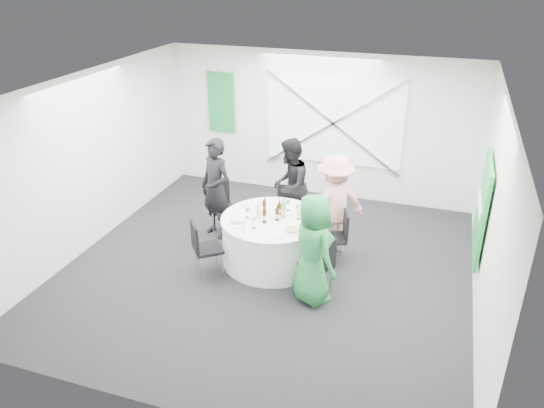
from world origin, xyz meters
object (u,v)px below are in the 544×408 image
(chair_back_right, at_px, (338,233))
(person_man_back_left, at_px, (216,189))
(green_water_bottle, at_px, (283,210))
(clear_water_bottle, at_px, (259,211))
(chair_front_left, at_px, (203,245))
(person_man_back, at_px, (290,186))
(chair_front_right, at_px, (320,262))
(person_woman_green, at_px, (313,249))
(person_woman_pink, at_px, (334,204))
(chair_back_left, at_px, (224,204))
(chair_back, at_px, (286,206))
(banquet_table, at_px, (272,240))

(chair_back_right, height_order, person_man_back_left, person_man_back_left)
(green_water_bottle, height_order, clear_water_bottle, green_water_bottle)
(chair_front_left, xyz_separation_m, green_water_bottle, (1.00, 0.77, 0.37))
(clear_water_bottle, bearing_deg, green_water_bottle, 23.70)
(person_man_back, relative_size, green_water_bottle, 5.27)
(clear_water_bottle, bearing_deg, chair_back_right, 19.15)
(green_water_bottle, bearing_deg, chair_back_right, 17.13)
(chair_front_right, relative_size, person_man_back, 0.52)
(person_woman_green, height_order, clear_water_bottle, person_woman_green)
(person_man_back, xyz_separation_m, person_woman_pink, (0.88, -0.46, -0.01))
(person_man_back_left, bearing_deg, chair_back_left, 67.39)
(chair_front_left, relative_size, person_woman_pink, 0.54)
(chair_front_left, height_order, person_woman_pink, person_woman_pink)
(chair_back, distance_m, green_water_bottle, 1.05)
(person_woman_green, relative_size, clear_water_bottle, 5.30)
(chair_front_right, relative_size, clear_water_bottle, 2.83)
(chair_back_right, height_order, person_woman_pink, person_woman_pink)
(chair_front_left, height_order, clear_water_bottle, clear_water_bottle)
(chair_front_right, relative_size, green_water_bottle, 2.72)
(banquet_table, xyz_separation_m, person_woman_pink, (0.81, 0.68, 0.43))
(chair_front_right, xyz_separation_m, clear_water_bottle, (-1.10, 0.51, 0.38))
(chair_front_left, distance_m, clear_water_bottle, 0.97)
(chair_back_left, xyz_separation_m, person_woman_pink, (1.89, 0.05, 0.26))
(chair_back, relative_size, chair_back_right, 0.98)
(clear_water_bottle, bearing_deg, chair_back, 84.58)
(chair_back_left, xyz_separation_m, chair_front_right, (1.99, -1.21, -0.06))
(person_woman_pink, bearing_deg, chair_back_right, 74.75)
(person_man_back_left, bearing_deg, person_man_back, 53.28)
(chair_front_left, bearing_deg, chair_back, -62.76)
(chair_back_left, relative_size, person_man_back, 0.58)
(chair_back, distance_m, person_woman_green, 2.04)
(banquet_table, xyz_separation_m, clear_water_bottle, (-0.19, -0.06, 0.50))
(person_man_back_left, bearing_deg, chair_back, 49.00)
(chair_front_left, distance_m, person_man_back_left, 1.32)
(person_woman_pink, bearing_deg, chair_back_left, -38.54)
(chair_back, height_order, person_woman_pink, person_woman_pink)
(banquet_table, bearing_deg, person_man_back_left, 154.82)
(person_man_back_left, xyz_separation_m, person_woman_pink, (1.98, 0.13, -0.05))
(person_man_back_left, height_order, green_water_bottle, person_man_back_left)
(chair_front_left, relative_size, person_man_back_left, 0.51)
(person_woman_pink, bearing_deg, chair_front_right, 54.39)
(green_water_bottle, bearing_deg, person_man_back, 101.81)
(chair_front_left, bearing_deg, chair_front_right, -125.43)
(green_water_bottle, xyz_separation_m, clear_water_bottle, (-0.35, -0.15, -0.01))
(chair_back_left, bearing_deg, chair_front_right, -91.04)
(person_woman_pink, bearing_deg, clear_water_bottle, -3.42)
(chair_back_right, xyz_separation_m, chair_front_left, (-1.82, -1.02, 0.02))
(chair_back_right, bearing_deg, banquet_table, -90.00)
(banquet_table, height_order, person_man_back_left, person_man_back_left)
(person_woman_green, bearing_deg, person_man_back_left, 9.00)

